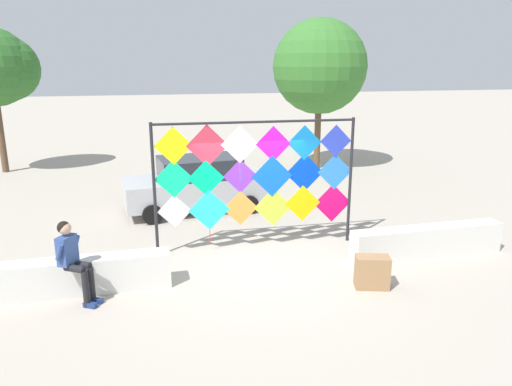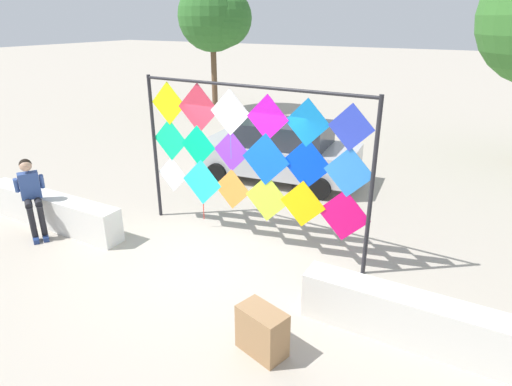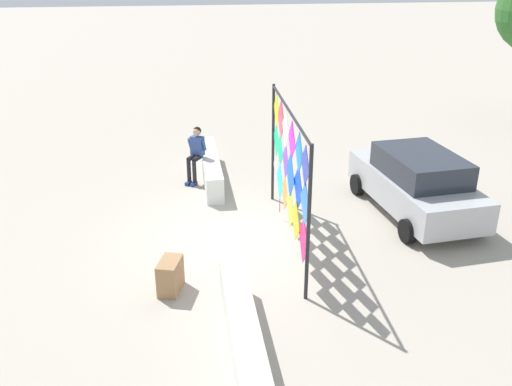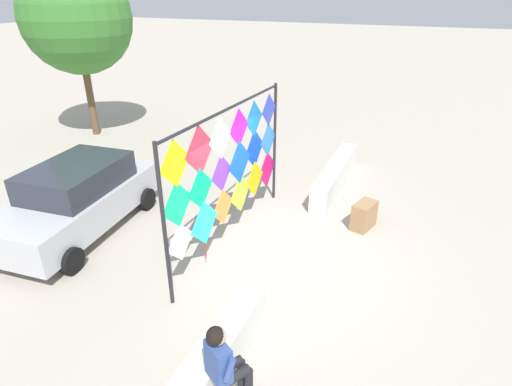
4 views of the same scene
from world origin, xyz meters
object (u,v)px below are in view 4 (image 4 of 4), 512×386
(kite_display_rack, at_px, (231,164))
(parked_car, at_px, (78,198))
(tree_far_right, at_px, (72,19))
(cardboard_box_large, at_px, (364,215))
(seated_vendor, at_px, (226,363))

(kite_display_rack, height_order, parked_car, kite_display_rack)
(tree_far_right, bearing_deg, kite_display_rack, -119.19)
(parked_car, bearing_deg, cardboard_box_large, -66.01)
(kite_display_rack, distance_m, tree_far_right, 9.70)
(cardboard_box_large, xyz_separation_m, tree_far_right, (2.98, 10.77, 3.68))
(seated_vendor, height_order, cardboard_box_large, seated_vendor)
(seated_vendor, bearing_deg, tree_far_right, 50.08)
(tree_far_right, bearing_deg, seated_vendor, -129.92)
(cardboard_box_large, distance_m, tree_far_right, 11.77)
(seated_vendor, distance_m, cardboard_box_large, 5.49)
(kite_display_rack, relative_size, seated_vendor, 3.01)
(cardboard_box_large, height_order, tree_far_right, tree_far_right)
(kite_display_rack, distance_m, parked_car, 3.61)
(parked_car, bearing_deg, kite_display_rack, -73.57)
(kite_display_rack, height_order, seated_vendor, kite_display_rack)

